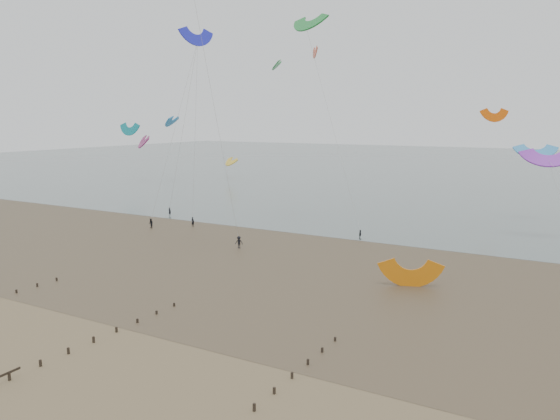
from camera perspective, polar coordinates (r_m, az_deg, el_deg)
The scene contains 6 objects.
ground at distance 53.00m, azimuth -23.05°, elevation -12.34°, with size 500.00×500.00×0.00m, color brown.
sea_and_shore at distance 79.67m, azimuth -4.97°, elevation -4.33°, with size 500.00×665.00×0.03m.
kitesurfer_lead at distance 98.52m, azimuth -9.11°, elevation -1.22°, with size 0.63×0.41×1.73m, color black.
kitesurfers at distance 79.82m, azimuth 18.67°, elevation -4.15°, with size 118.43×24.88×1.84m.
grounded_kite at distance 65.05m, azimuth 13.44°, elevation -7.77°, with size 6.19×3.24×4.71m, color orange, non-canonical shape.
kites_airborne at distance 129.60m, azimuth 5.10°, elevation 11.09°, with size 216.69×115.42×45.36m.
Camera 1 is at (39.86, -29.26, 19.08)m, focal length 35.00 mm.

